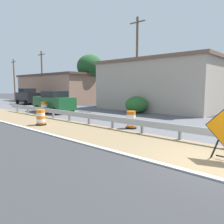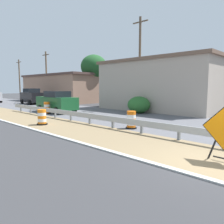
{
  "view_description": "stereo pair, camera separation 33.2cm",
  "coord_description": "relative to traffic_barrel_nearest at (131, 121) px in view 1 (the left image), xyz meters",
  "views": [
    {
      "loc": [
        -7.19,
        -2.09,
        2.42
      ],
      "look_at": [
        1.92,
        6.23,
        1.0
      ],
      "focal_mm": 35.07,
      "sensor_mm": 36.0,
      "label": 1
    },
    {
      "loc": [
        -6.97,
        -2.33,
        2.42
      ],
      "look_at": [
        1.92,
        6.23,
        1.0
      ],
      "focal_mm": 35.07,
      "sensor_mm": 36.0,
      "label": 2
    }
  ],
  "objects": [
    {
      "name": "car_lead_far_lane",
      "position": [
        1.5,
        10.35,
        0.55
      ],
      "size": [
        2.23,
        4.85,
        2.02
      ],
      "rotation": [
        0.0,
        0.0,
        1.53
      ],
      "color": "#195128",
      "rests_on": "ground"
    },
    {
      "name": "utility_pole_near",
      "position": [
        8.26,
        5.63,
        4.34
      ],
      "size": [
        0.24,
        1.8,
        9.29
      ],
      "color": "brown",
      "rests_on": "ground"
    },
    {
      "name": "median_dirt_strip",
      "position": [
        -2.28,
        -5.58,
        -0.46
      ],
      "size": [
        3.56,
        120.0,
        0.01
      ],
      "primitive_type": "cube",
      "color": "#7F6B4C",
      "rests_on": "ground"
    },
    {
      "name": "roadside_shop_near",
      "position": [
        11.17,
        4.45,
        2.16
      ],
      "size": [
        8.34,
        12.6,
        5.22
      ],
      "color": "#AD9E8E",
      "rests_on": "ground"
    },
    {
      "name": "traffic_barrel_mid",
      "position": [
        0.19,
        9.87,
        0.02
      ],
      "size": [
        0.65,
        0.65,
        1.06
      ],
      "color": "orange",
      "rests_on": "ground"
    },
    {
      "name": "utility_pole_mid",
      "position": [
        7.82,
        23.22,
        3.6
      ],
      "size": [
        0.24,
        1.8,
        7.8
      ],
      "color": "brown",
      "rests_on": "ground"
    },
    {
      "name": "utility_pole_far",
      "position": [
        8.25,
        34.0,
        3.46
      ],
      "size": [
        0.24,
        1.8,
        7.54
      ],
      "color": "brown",
      "rests_on": "ground"
    },
    {
      "name": "bush_roadside",
      "position": [
        6.32,
        4.22,
        0.32
      ],
      "size": [
        2.06,
        2.06,
        1.55
      ],
      "primitive_type": "ellipsoid",
      "color": "#286028",
      "rests_on": "ground"
    },
    {
      "name": "curb_near_edge",
      "position": [
        -4.16,
        -5.58,
        -0.46
      ],
      "size": [
        0.2,
        120.0,
        0.11
      ],
      "primitive_type": "cube",
      "color": "#ADADA8",
      "rests_on": "ground"
    },
    {
      "name": "ground_plane",
      "position": [
        -2.86,
        -5.58,
        -0.46
      ],
      "size": [
        160.0,
        160.0,
        0.0
      ],
      "primitive_type": "plane",
      "color": "#333335"
    },
    {
      "name": "roadside_shop_far",
      "position": [
        11.31,
        23.53,
        1.76
      ],
      "size": [
        7.81,
        15.54,
        4.43
      ],
      "color": "#93705B",
      "rests_on": "ground"
    },
    {
      "name": "traffic_barrel_nearest",
      "position": [
        0.0,
        0.0,
        0.0
      ],
      "size": [
        0.64,
        0.64,
        1.02
      ],
      "color": "orange",
      "rests_on": "ground"
    },
    {
      "name": "traffic_barrel_close",
      "position": [
        -2.97,
        4.92,
        -0.02
      ],
      "size": [
        0.67,
        0.67,
        0.99
      ],
      "color": "orange",
      "rests_on": "ground"
    },
    {
      "name": "car_trailing_near_lane",
      "position": [
        4.54,
        21.53,
        0.63
      ],
      "size": [
        2.21,
        4.07,
        2.19
      ],
      "rotation": [
        0.0,
        0.0,
        -1.6
      ],
      "color": "black",
      "rests_on": "ground"
    },
    {
      "name": "tree_roadside",
      "position": [
        12.08,
        16.94,
        4.92
      ],
      "size": [
        3.87,
        3.87,
        7.15
      ],
      "color": "#4C3D2D",
      "rests_on": "ground"
    }
  ]
}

